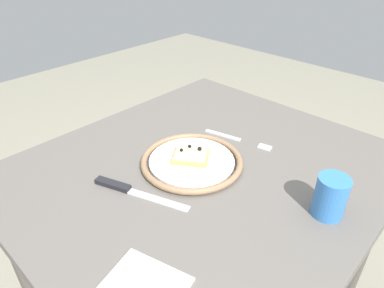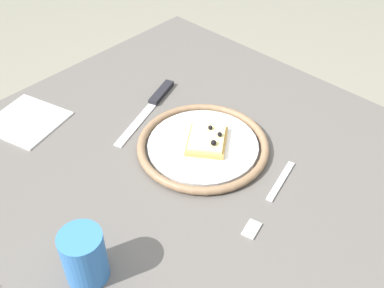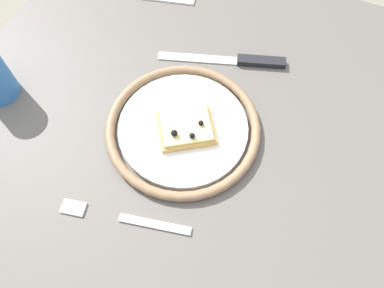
{
  "view_description": "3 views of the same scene",
  "coord_description": "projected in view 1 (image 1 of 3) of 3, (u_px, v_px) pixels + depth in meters",
  "views": [
    {
      "loc": [
        0.53,
        0.46,
        1.25
      ],
      "look_at": [
        -0.01,
        -0.05,
        0.77
      ],
      "focal_mm": 32.03,
      "sensor_mm": 36.0,
      "label": 1
    },
    {
      "loc": [
        -0.44,
        0.48,
        1.36
      ],
      "look_at": [
        0.02,
        -0.0,
        0.76
      ],
      "focal_mm": 43.52,
      "sensor_mm": 36.0,
      "label": 2
    },
    {
      "loc": [
        -0.26,
        -0.17,
        1.28
      ],
      "look_at": [
        -0.01,
        -0.06,
        0.75
      ],
      "focal_mm": 34.24,
      "sensor_mm": 36.0,
      "label": 3
    }
  ],
  "objects": [
    {
      "name": "fork",
      "position": [
        238.0,
        139.0,
        0.98
      ],
      "size": [
        0.06,
        0.2,
        0.0
      ],
      "color": "silver",
      "rests_on": "dining_table"
    },
    {
      "name": "pizza_slice_near",
      "position": [
        191.0,
        156.0,
        0.87
      ],
      "size": [
        0.11,
        0.12,
        0.03
      ],
      "color": "tan",
      "rests_on": "plate"
    },
    {
      "name": "knife",
      "position": [
        125.0,
        188.0,
        0.79
      ],
      "size": [
        0.1,
        0.23,
        0.01
      ],
      "color": "silver",
      "rests_on": "dining_table"
    },
    {
      "name": "dining_table",
      "position": [
        203.0,
        196.0,
        0.92
      ],
      "size": [
        0.91,
        0.81,
        0.74
      ],
      "color": "#5B5651",
      "rests_on": "ground_plane"
    },
    {
      "name": "plate",
      "position": [
        192.0,
        161.0,
        0.87
      ],
      "size": [
        0.26,
        0.26,
        0.02
      ],
      "color": "white",
      "rests_on": "dining_table"
    },
    {
      "name": "cup",
      "position": [
        330.0,
        197.0,
        0.7
      ],
      "size": [
        0.07,
        0.07,
        0.09
      ],
      "primitive_type": "cylinder",
      "color": "#3372BF",
      "rests_on": "dining_table"
    }
  ]
}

